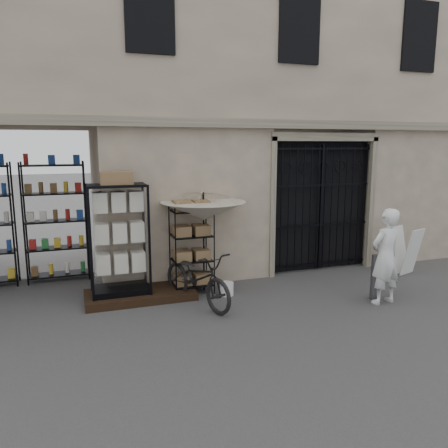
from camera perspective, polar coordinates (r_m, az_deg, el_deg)
name	(u,v)px	position (r m, az deg, el deg)	size (l,w,h in m)	color
ground	(295,312)	(7.73, 9.22, -11.32)	(80.00, 80.00, 0.00)	black
main_building	(220,74)	(11.00, -0.54, 19.03)	(14.00, 4.00, 9.00)	tan
shop_recess	(18,215)	(9.25, -25.30, 1.03)	(3.00, 1.70, 3.00)	black
shop_shelving	(19,224)	(9.79, -25.19, 0.01)	(2.70, 0.50, 2.50)	black
iron_gate	(317,204)	(10.13, 12.09, 2.52)	(2.50, 0.21, 3.00)	black
step_platform	(140,295)	(8.39, -10.86, -9.07)	(2.00, 0.90, 0.15)	black
display_cabinet	(119,245)	(8.11, -13.51, -2.69)	(1.15, 0.92, 2.17)	black
wire_rack	(192,250)	(8.44, -4.25, -3.41)	(0.89, 0.77, 1.71)	black
market_umbrella	(203,206)	(8.37, -2.71, 2.36)	(1.76, 1.78, 2.33)	black
white_bucket	(227,289)	(8.42, 0.35, -8.45)	(0.26, 0.26, 0.25)	white
bicycle	(197,304)	(8.02, -3.50, -10.39)	(0.66, 1.00, 1.90)	black
steel_bollard	(375,277)	(8.58, 19.11, -6.58)	(0.16, 0.16, 0.85)	#555558
shopkeeper	(382,303)	(8.57, 19.97, -9.63)	(0.63, 1.74, 0.42)	silver
easel_sign	(406,251)	(10.43, 22.63, -3.23)	(0.64, 0.69, 1.03)	silver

